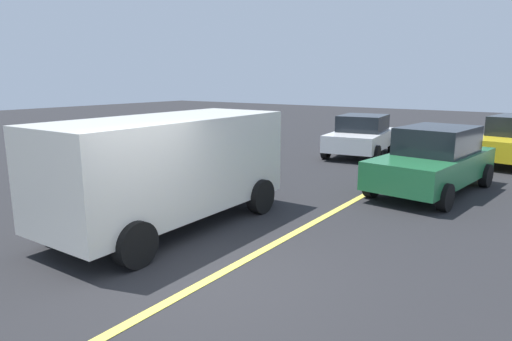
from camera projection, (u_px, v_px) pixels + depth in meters
ground_plane at (207, 281)px, 6.56m from camera, size 80.00×80.00×0.00m
lane_marking_centre at (306, 227)px, 8.96m from camera, size 28.00×0.16×0.01m
white_van at (170, 164)px, 8.81m from camera, size 5.23×2.33×2.20m
car_white_far_lane at (361, 135)px, 17.25m from camera, size 4.27×2.48×1.55m
car_green_near_curb at (434, 160)px, 11.64m from camera, size 4.71×2.46×1.70m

